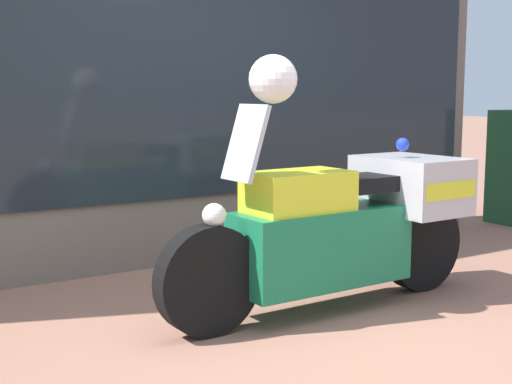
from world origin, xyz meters
TOP-DOWN VIEW (x-y plane):
  - ground_plane at (0.00, 0.00)m, footprint 60.00×60.00m
  - shop_building at (-0.42, 2.00)m, footprint 6.88×0.55m
  - window_display at (0.37, 2.03)m, footprint 5.55×0.30m
  - paramedic_motorcycle at (0.53, 0.20)m, footprint 2.38×0.74m
  - white_helmet at (-0.06, 0.19)m, footprint 0.29×0.29m

SIDE VIEW (x-z plane):
  - ground_plane at x=0.00m, z-range 0.00..0.00m
  - window_display at x=0.37m, z-range -0.46..1.33m
  - paramedic_motorcycle at x=0.53m, z-range -0.11..1.22m
  - white_helmet at x=-0.06m, z-range 1.33..1.61m
  - shop_building at x=-0.42m, z-range 0.01..3.76m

